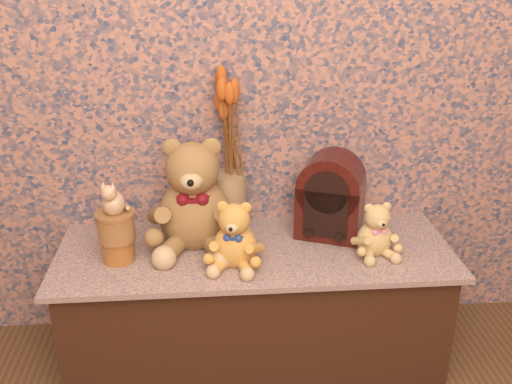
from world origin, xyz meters
TOP-DOWN VIEW (x-y plane):
  - display_shelf at (0.00, 1.25)m, footprint 1.39×0.52m
  - teddy_large at (-0.21, 1.32)m, footprint 0.35×0.41m
  - teddy_medium at (-0.07, 1.16)m, footprint 0.24×0.27m
  - teddy_small at (0.41, 1.19)m, footprint 0.18×0.21m
  - cathedral_radio at (0.28, 1.34)m, footprint 0.27×0.24m
  - ceramic_vase at (-0.08, 1.43)m, footprint 0.14×0.14m
  - dried_stalks at (-0.08, 1.43)m, footprint 0.23×0.23m
  - biscuit_tin_lower at (-0.47, 1.21)m, footprint 0.13×0.13m
  - biscuit_tin_upper at (-0.47, 1.21)m, footprint 0.14×0.14m
  - cat_figurine at (-0.47, 1.21)m, footprint 0.11×0.12m

SIDE VIEW (x-z plane):
  - display_shelf at x=0.00m, z-range 0.00..0.45m
  - biscuit_tin_lower at x=-0.47m, z-range 0.45..0.53m
  - teddy_small at x=0.41m, z-range 0.45..0.66m
  - ceramic_vase at x=-0.08m, z-range 0.45..0.67m
  - teddy_medium at x=-0.07m, z-range 0.45..0.70m
  - biscuit_tin_upper at x=-0.47m, z-range 0.53..0.63m
  - cathedral_radio at x=0.28m, z-range 0.45..0.77m
  - teddy_large at x=-0.21m, z-range 0.45..0.88m
  - cat_figurine at x=-0.47m, z-range 0.63..0.75m
  - dried_stalks at x=-0.08m, z-range 0.67..1.06m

